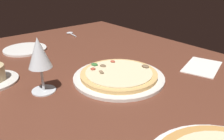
{
  "coord_description": "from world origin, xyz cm",
  "views": [
    {
      "loc": [
        -56.88,
        43.68,
        38.44
      ],
      "look_at": [
        -1.86,
        -1.48,
        7.0
      ],
      "focal_mm": 36.88,
      "sensor_mm": 36.0,
      "label": 1
    }
  ],
  "objects": [
    {
      "name": "side_plate",
      "position": [
        46.27,
        10.78,
        4.45
      ],
      "size": [
        19.16,
        19.16,
        0.9
      ],
      "primitive_type": "cylinder",
      "color": "white",
      "rests_on": "dining_table"
    },
    {
      "name": "wine_glass_far",
      "position": [
        4.27,
        20.54,
        15.74
      ],
      "size": [
        7.29,
        7.29,
        17.04
      ],
      "color": "silver",
      "rests_on": "dining_table"
    },
    {
      "name": "pizza_main",
      "position": [
        -3.68,
        -2.97,
        5.16
      ],
      "size": [
        30.98,
        30.98,
        3.31
      ],
      "color": "silver",
      "rests_on": "dining_table"
    },
    {
      "name": "dining_table",
      "position": [
        0.0,
        0.0,
        2.0
      ],
      "size": [
        150.0,
        110.0,
        4.0
      ],
      "primitive_type": "cube",
      "color": "brown",
      "rests_on": "ground"
    },
    {
      "name": "spoon",
      "position": [
        58.06,
        -19.85,
        4.46
      ],
      "size": [
        10.39,
        4.32,
        1.0
      ],
      "color": "silver",
      "rests_on": "dining_table"
    },
    {
      "name": "paper_menu",
      "position": [
        -16.32,
        -34.11,
        4.15
      ],
      "size": [
        16.5,
        20.8,
        0.3
      ],
      "primitive_type": "cube",
      "rotation": [
        0.0,
        0.0,
        0.31
      ],
      "color": "white",
      "rests_on": "dining_table"
    }
  ]
}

